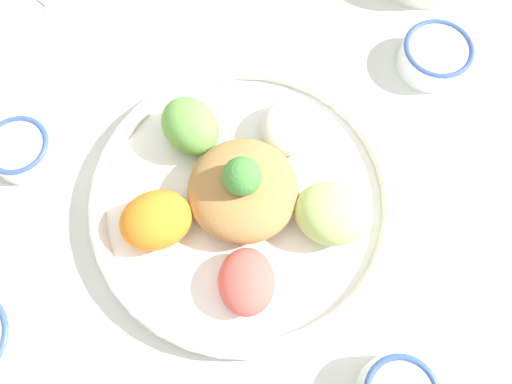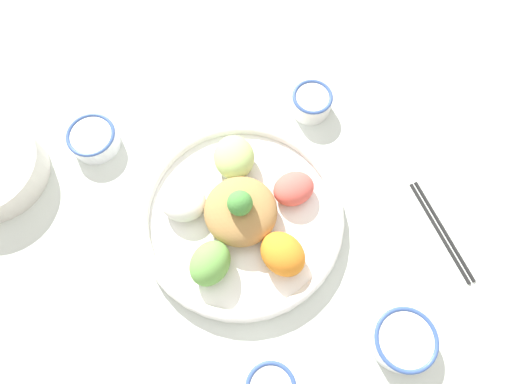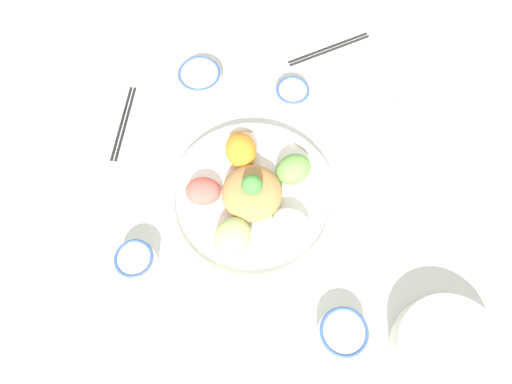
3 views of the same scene
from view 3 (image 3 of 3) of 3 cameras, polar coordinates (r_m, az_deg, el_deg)
The scene contains 10 objects.
ground_plane at distance 0.95m, azimuth 0.81°, elevation -2.50°, with size 2.40×2.40×0.00m, color silver.
salad_platter at distance 0.93m, azimuth -0.48°, elevation -0.65°, with size 0.38×0.38×0.12m.
sauce_bowl_red at distance 0.89m, azimuth 11.49°, elevation -17.88°, with size 0.10×0.10×0.04m.
rice_bowl_blue at distance 1.08m, azimuth 4.88°, elevation 12.97°, with size 0.08×0.08×0.04m.
sauce_bowl_dark at distance 1.11m, azimuth -7.48°, elevation 14.91°, with size 0.11×0.11×0.04m.
rice_bowl_plain at distance 0.93m, azimuth -15.72°, elevation -8.78°, with size 0.08×0.08×0.05m.
side_serving_bowl at distance 0.94m, azimuth 24.26°, elevation -18.68°, with size 0.21×0.21×0.06m.
chopsticks_pair_near at distance 1.10m, azimuth -17.29°, elevation 8.83°, with size 0.08×0.20×0.01m.
chopsticks_pair_far at distance 1.20m, azimuth 9.72°, elevation 18.34°, with size 0.16×0.19×0.01m.
serving_spoon_main at distance 1.13m, azimuth 17.77°, elevation 11.18°, with size 0.07×0.12×0.01m.
Camera 3 is at (0.13, -0.30, 0.90)m, focal length 30.00 mm.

